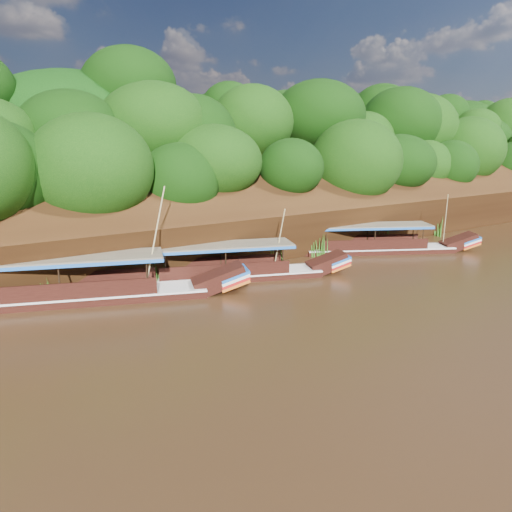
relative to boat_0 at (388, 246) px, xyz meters
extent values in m
plane|color=black|center=(-11.89, -7.39, -0.52)|extent=(160.00, 160.00, 0.00)
cube|color=black|center=(-11.89, 8.61, 2.98)|extent=(120.00, 16.12, 13.64)
cube|color=black|center=(-11.89, 18.61, -0.52)|extent=(120.00, 24.00, 12.00)
ellipsoid|color=#17420B|center=(-17.89, 7.61, 2.98)|extent=(18.00, 8.00, 6.40)
ellipsoid|color=#17420B|center=(-11.89, 15.61, 8.68)|extent=(24.00, 11.00, 8.40)
ellipsoid|color=#17420B|center=(12.11, 7.11, 2.88)|extent=(18.00, 8.00, 6.00)
ellipsoid|color=#17420B|center=(22.11, 14.61, 8.28)|extent=(22.00, 10.00, 8.00)
cube|color=black|center=(-0.65, 0.33, -0.52)|extent=(11.59, 7.25, 0.84)
cube|color=silver|center=(-0.65, 0.33, -0.12)|extent=(11.62, 7.31, 0.09)
cube|color=black|center=(5.35, -2.72, 0.13)|extent=(3.21, 2.65, 1.63)
cube|color=blue|center=(6.01, -3.06, 0.41)|extent=(2.03, 2.09, 0.60)
cube|color=#B51614|center=(6.01, -3.06, 0.10)|extent=(2.03, 2.09, 0.60)
cube|color=brown|center=(-1.31, 0.67, 1.73)|extent=(9.41, 6.35, 0.11)
cube|color=blue|center=(-1.31, 0.67, 1.62)|extent=(9.41, 6.35, 0.17)
cylinder|color=tan|center=(3.72, -2.42, 2.15)|extent=(1.44, 1.13, 4.19)
cube|color=black|center=(-14.33, 0.18, -0.52)|extent=(11.56, 5.89, 0.86)
cube|color=silver|center=(-14.33, 0.18, -0.11)|extent=(11.58, 5.95, 0.10)
cube|color=black|center=(-8.23, -2.02, 0.15)|extent=(3.11, 2.42, 1.62)
cube|color=blue|center=(-7.55, -2.26, 0.44)|extent=(1.89, 2.03, 0.59)
cube|color=#B51614|center=(-7.55, -2.26, 0.11)|extent=(1.89, 2.03, 0.59)
cube|color=brown|center=(-15.00, 0.42, 1.80)|extent=(9.31, 5.35, 0.12)
cube|color=blue|center=(-15.00, 0.42, 1.68)|extent=(9.31, 5.35, 0.17)
cylinder|color=tan|center=(-11.81, -1.34, 2.07)|extent=(0.17, 1.14, 4.21)
cube|color=black|center=(-23.98, 1.02, -0.52)|extent=(14.13, 6.98, 0.97)
cube|color=silver|center=(-23.98, 1.02, -0.06)|extent=(14.15, 7.05, 0.11)
cube|color=black|center=(-16.48, -1.66, 0.23)|extent=(3.73, 2.79, 1.90)
cube|color=blue|center=(-15.65, -1.95, 0.55)|extent=(2.25, 2.32, 0.71)
cube|color=#B51614|center=(-15.65, -1.95, 0.19)|extent=(2.25, 2.32, 0.71)
cube|color=brown|center=(-24.81, 1.32, 2.07)|extent=(11.35, 6.28, 0.13)
cube|color=blue|center=(-24.81, 1.32, 1.94)|extent=(11.35, 6.28, 0.19)
cylinder|color=tan|center=(-20.01, -0.62, 3.00)|extent=(1.97, 1.16, 5.71)
cone|color=#306A1A|center=(-26.05, 1.90, 0.31)|extent=(1.50, 1.50, 1.65)
cone|color=#306A1A|center=(-19.01, 1.42, 0.22)|extent=(1.50, 1.50, 1.48)
cone|color=#306A1A|center=(-9.80, 2.10, 0.35)|extent=(1.50, 1.50, 1.74)
cone|color=#306A1A|center=(-5.80, 1.88, 0.46)|extent=(1.50, 1.50, 1.96)
cone|color=#306A1A|center=(1.25, 2.07, 0.36)|extent=(1.50, 1.50, 1.75)
cone|color=#306A1A|center=(9.22, 2.05, 0.51)|extent=(1.50, 1.50, 2.05)
camera|label=1|loc=(-30.37, -27.01, 8.72)|focal=35.00mm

